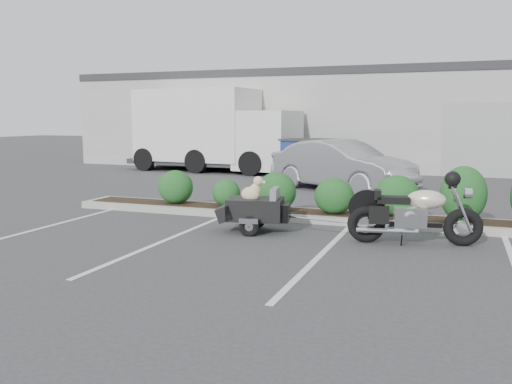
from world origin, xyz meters
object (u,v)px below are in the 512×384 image
(motorcycle, at_px, (414,214))
(delivery_truck, at_px, (214,132))
(pet_trailer, at_px, (255,208))
(sedan, at_px, (341,166))
(dumpster, at_px, (315,159))

(motorcycle, xyz_separation_m, delivery_truck, (-8.34, 10.28, 1.03))
(motorcycle, relative_size, pet_trailer, 1.23)
(motorcycle, relative_size, sedan, 0.49)
(dumpster, xyz_separation_m, delivery_truck, (-4.45, 1.54, 0.83))
(sedan, height_order, dumpster, sedan)
(dumpster, bearing_deg, pet_trailer, -63.37)
(dumpster, bearing_deg, delivery_truck, -179.70)
(motorcycle, height_order, dumpster, dumpster)
(sedan, relative_size, dumpster, 1.80)
(delivery_truck, bearing_deg, dumpster, -14.49)
(pet_trailer, height_order, sedan, sedan)
(motorcycle, relative_size, delivery_truck, 0.30)
(delivery_truck, bearing_deg, pet_trailer, -56.96)
(motorcycle, distance_m, sedan, 6.68)
(dumpster, height_order, delivery_truck, delivery_truck)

